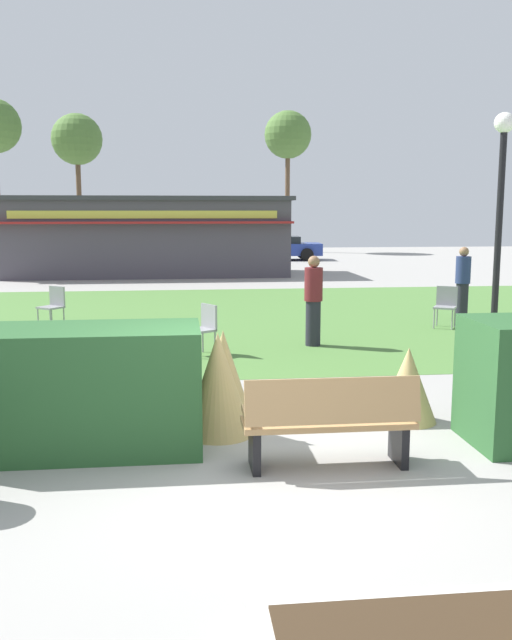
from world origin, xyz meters
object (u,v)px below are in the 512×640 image
cafe_chair_east (446,303)px  cafe_chair_center (204,325)px  cafe_chair_west (54,303)px  park_bench (329,421)px  food_kiosk (148,236)px  tree_left_bg (77,140)px  tree_center_bg (288,136)px  parked_car_west_slot (82,248)px  lamppost_mid (500,203)px  parked_car_east_slot (279,247)px  parked_car_center_slot (190,248)px  person_standing (463,283)px  person_strolling (313,300)px

cafe_chair_east → cafe_chair_center: size_ratio=1.00×
cafe_chair_west → park_bench: bearing=-64.9°
food_kiosk → tree_left_bg: tree_left_bg is taller
tree_center_bg → parked_car_west_slot: bearing=-148.7°
lamppost_mid → parked_car_east_slot: 23.18m
park_bench → cafe_chair_west: park_bench is taller
parked_car_west_slot → parked_car_center_slot: same height
parked_car_west_slot → parked_car_center_slot: bearing=-0.0°
parked_car_west_slot → tree_left_bg: size_ratio=0.54×
parked_car_center_slot → cafe_chair_west: bearing=-99.5°
cafe_chair_west → tree_left_bg: (-2.75, 25.04, 5.78)m
cafe_chair_center → person_standing: 6.93m
tree_left_bg → parked_car_west_slot: bearing=-81.8°
cafe_chair_east → person_standing: bearing=51.7°
cafe_chair_west → person_strolling: (5.19, -2.64, 0.33)m
park_bench → tree_center_bg: 36.46m
cafe_chair_west → tree_center_bg: 28.96m
cafe_chair_west → parked_car_center_slot: parked_car_center_slot is taller
cafe_chair_center → person_strolling: size_ratio=0.53×
tree_center_bg → park_bench: bearing=-98.3°
lamppost_mid → cafe_chair_center: (-5.30, 0.04, -2.12)m
parked_car_center_slot → park_bench: bearing=-88.3°
lamppost_mid → cafe_chair_west: size_ratio=4.74×
person_strolling → parked_car_west_slot: 23.55m
tree_center_bg → person_standing: bearing=-90.2°
cafe_chair_east → parked_car_east_slot: (-0.65, 20.74, 0.12)m
person_strolling → tree_center_bg: bearing=165.8°
cafe_chair_east → lamppost_mid: bearing=-90.3°
park_bench → parked_car_east_slot: 28.87m
cafe_chair_east → parked_car_west_slot: (-10.43, 20.74, 0.12)m
person_standing → parked_car_center_slot: size_ratio=0.39×
tree_left_bg → parked_car_east_slot: bearing=-26.5°
cafe_chair_west → tree_center_bg: size_ratio=0.11×
cafe_chair_west → cafe_chair_east: size_ratio=1.00×
parked_car_west_slot → tree_center_bg: size_ratio=0.51×
park_bench → lamppost_mid: 7.35m
park_bench → cafe_chair_center: park_bench is taller
park_bench → cafe_chair_center: 5.69m
person_strolling → cafe_chair_east: bearing=111.3°
parked_car_west_slot → food_kiosk: bearing=-65.0°
park_bench → person_standing: person_standing is taller
cafe_chair_center → parked_car_center_slot: size_ratio=0.20×
person_strolling → parked_car_west_slot: person_strolling is taller
cafe_chair_center → food_kiosk: bearing=95.9°
tree_left_bg → lamppost_mid: bearing=-68.5°
parked_car_east_slot → cafe_chair_east: bearing=-88.2°
cafe_chair_east → person_standing: 1.30m
park_bench → parked_car_west_slot: (-6.13, 28.64, 0.16)m
person_strolling → parked_car_west_slot: bearing=-168.5°
person_strolling → parked_car_east_slot: (2.60, 22.43, -0.22)m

